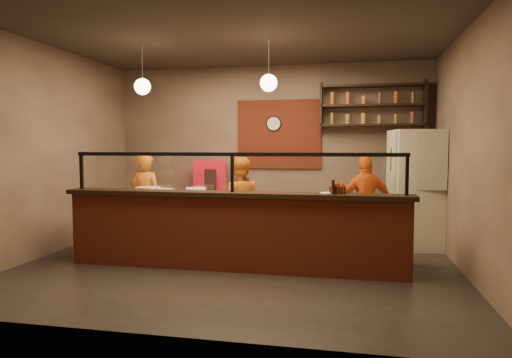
% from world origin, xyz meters
% --- Properties ---
extents(floor, '(6.00, 6.00, 0.00)m').
position_xyz_m(floor, '(0.00, 0.00, 0.00)').
color(floor, black).
rests_on(floor, ground).
extents(ceiling, '(6.00, 6.00, 0.00)m').
position_xyz_m(ceiling, '(0.00, 0.00, 3.20)').
color(ceiling, '#352F29').
rests_on(ceiling, wall_back).
extents(wall_back, '(6.00, 0.00, 6.00)m').
position_xyz_m(wall_back, '(0.00, 2.50, 1.60)').
color(wall_back, '#7A6559').
rests_on(wall_back, floor).
extents(wall_left, '(0.00, 5.00, 5.00)m').
position_xyz_m(wall_left, '(-3.00, 0.00, 1.60)').
color(wall_left, '#7A6559').
rests_on(wall_left, floor).
extents(wall_right, '(0.00, 5.00, 5.00)m').
position_xyz_m(wall_right, '(3.00, 0.00, 1.60)').
color(wall_right, '#7A6559').
rests_on(wall_right, floor).
extents(wall_front, '(6.00, 0.00, 6.00)m').
position_xyz_m(wall_front, '(0.00, -2.50, 1.60)').
color(wall_front, '#7A6559').
rests_on(wall_front, floor).
extents(brick_patch, '(1.60, 0.04, 1.30)m').
position_xyz_m(brick_patch, '(0.20, 2.47, 1.90)').
color(brick_patch, maroon).
rests_on(brick_patch, wall_back).
extents(service_counter, '(4.60, 0.25, 1.00)m').
position_xyz_m(service_counter, '(0.00, -0.30, 0.50)').
color(service_counter, maroon).
rests_on(service_counter, floor).
extents(counter_ledge, '(4.70, 0.37, 0.06)m').
position_xyz_m(counter_ledge, '(0.00, -0.30, 1.03)').
color(counter_ledge, black).
rests_on(counter_ledge, service_counter).
extents(worktop_cabinet, '(4.60, 0.75, 0.85)m').
position_xyz_m(worktop_cabinet, '(0.00, 0.20, 0.42)').
color(worktop_cabinet, gray).
rests_on(worktop_cabinet, floor).
extents(worktop, '(4.60, 0.75, 0.05)m').
position_xyz_m(worktop, '(0.00, 0.20, 0.88)').
color(worktop, white).
rests_on(worktop, worktop_cabinet).
extents(sneeze_guard, '(4.50, 0.05, 0.52)m').
position_xyz_m(sneeze_guard, '(0.00, -0.30, 1.37)').
color(sneeze_guard, white).
rests_on(sneeze_guard, counter_ledge).
extents(wall_shelving, '(1.84, 0.28, 0.85)m').
position_xyz_m(wall_shelving, '(1.90, 2.32, 2.40)').
color(wall_shelving, black).
rests_on(wall_shelving, wall_back).
extents(wall_clock, '(0.30, 0.04, 0.30)m').
position_xyz_m(wall_clock, '(0.10, 2.46, 2.10)').
color(wall_clock, black).
rests_on(wall_clock, wall_back).
extents(pendant_left, '(0.24, 0.24, 0.77)m').
position_xyz_m(pendant_left, '(-1.50, 0.20, 2.55)').
color(pendant_left, black).
rests_on(pendant_left, ceiling).
extents(pendant_right, '(0.24, 0.24, 0.77)m').
position_xyz_m(pendant_right, '(0.40, 0.20, 2.55)').
color(pendant_right, black).
rests_on(pendant_right, ceiling).
extents(cook_left, '(0.61, 0.44, 1.56)m').
position_xyz_m(cook_left, '(-1.80, 0.90, 0.78)').
color(cook_left, '#CC6413').
rests_on(cook_left, floor).
extents(cook_mid, '(0.81, 0.68, 1.50)m').
position_xyz_m(cook_mid, '(-0.23, 1.04, 0.75)').
color(cook_mid, '#C56A12').
rests_on(cook_mid, floor).
extents(cook_right, '(0.96, 0.59, 1.52)m').
position_xyz_m(cook_right, '(1.79, 1.26, 0.76)').
color(cook_right, '#D75514').
rests_on(cook_right, floor).
extents(fridge, '(0.92, 0.88, 1.93)m').
position_xyz_m(fridge, '(2.60, 1.59, 0.97)').
color(fridge, beige).
rests_on(fridge, floor).
extents(red_cooler, '(0.73, 0.70, 1.40)m').
position_xyz_m(red_cooler, '(-1.08, 2.15, 0.70)').
color(red_cooler, red).
rests_on(red_cooler, floor).
extents(pizza_dough, '(0.61, 0.61, 0.01)m').
position_xyz_m(pizza_dough, '(1.05, 0.14, 0.91)').
color(pizza_dough, beige).
rests_on(pizza_dough, worktop).
extents(prep_tub_a, '(0.39, 0.35, 0.17)m').
position_xyz_m(prep_tub_a, '(-1.40, 0.12, 0.98)').
color(prep_tub_a, silver).
rests_on(prep_tub_a, worktop).
extents(prep_tub_b, '(0.36, 0.33, 0.14)m').
position_xyz_m(prep_tub_b, '(-0.75, 0.39, 0.97)').
color(prep_tub_b, silver).
rests_on(prep_tub_b, worktop).
extents(prep_tub_c, '(0.39, 0.35, 0.16)m').
position_xyz_m(prep_tub_c, '(-1.13, -0.05, 0.98)').
color(prep_tub_c, white).
rests_on(prep_tub_c, worktop).
extents(rolling_pin, '(0.37, 0.09, 0.06)m').
position_xyz_m(rolling_pin, '(-0.93, 0.37, 0.93)').
color(rolling_pin, yellow).
rests_on(rolling_pin, worktop).
extents(condiment_caddy, '(0.21, 0.19, 0.09)m').
position_xyz_m(condiment_caddy, '(1.38, -0.26, 1.11)').
color(condiment_caddy, black).
rests_on(condiment_caddy, counter_ledge).
extents(pepper_mill, '(0.05, 0.05, 0.18)m').
position_xyz_m(pepper_mill, '(1.32, -0.33, 1.15)').
color(pepper_mill, black).
rests_on(pepper_mill, counter_ledge).
extents(small_plate, '(0.19, 0.19, 0.01)m').
position_xyz_m(small_plate, '(1.24, -0.25, 1.07)').
color(small_plate, white).
rests_on(small_plate, counter_ledge).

